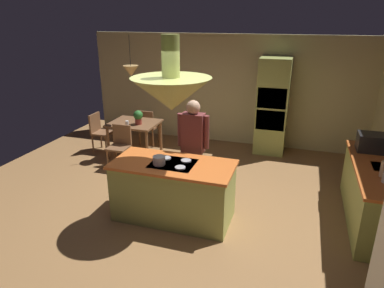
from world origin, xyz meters
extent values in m
plane|color=#9E7042|center=(0.00, 0.00, 0.00)|extent=(8.16, 8.16, 0.00)
cube|color=beige|center=(0.00, 3.45, 1.27)|extent=(6.80, 0.10, 2.55)
cube|color=#A8B259|center=(0.00, -0.20, 0.43)|extent=(1.74, 0.81, 0.86)
cube|color=orange|center=(0.00, -0.20, 0.88)|extent=(1.80, 0.87, 0.04)
cube|color=black|center=(0.00, -0.20, 0.90)|extent=(0.64, 0.52, 0.01)
cylinder|color=#B2B2B7|center=(-0.16, -0.33, 0.91)|extent=(0.15, 0.15, 0.02)
cylinder|color=#B2B2B7|center=(0.16, -0.33, 0.91)|extent=(0.15, 0.15, 0.02)
cylinder|color=#B2B2B7|center=(-0.16, -0.07, 0.91)|extent=(0.15, 0.15, 0.02)
cylinder|color=#B2B2B7|center=(0.16, -0.07, 0.91)|extent=(0.15, 0.15, 0.02)
cube|color=#A8B259|center=(2.84, 0.60, 0.43)|extent=(0.62, 2.12, 0.86)
cube|color=orange|center=(2.84, 0.60, 0.88)|extent=(0.66, 2.16, 0.04)
cube|color=#A8B259|center=(1.10, 3.05, 1.05)|extent=(0.66, 0.62, 2.10)
cube|color=black|center=(1.10, 2.76, 1.30)|extent=(0.60, 0.04, 0.44)
cube|color=black|center=(1.10, 2.76, 0.82)|extent=(0.60, 0.04, 0.44)
cube|color=brown|center=(-1.70, 1.90, 0.74)|extent=(1.03, 0.86, 0.04)
cylinder|color=brown|center=(-2.15, 1.53, 0.36)|extent=(0.06, 0.06, 0.72)
cylinder|color=brown|center=(-1.25, 1.53, 0.36)|extent=(0.06, 0.06, 0.72)
cylinder|color=brown|center=(-2.15, 2.27, 0.36)|extent=(0.06, 0.06, 0.72)
cylinder|color=brown|center=(-1.25, 2.27, 0.36)|extent=(0.06, 0.06, 0.72)
cylinder|color=tan|center=(0.00, 0.50, 0.42)|extent=(0.14, 0.14, 0.83)
cylinder|color=tan|center=(0.18, 0.50, 0.42)|extent=(0.14, 0.14, 0.83)
cube|color=brown|center=(0.09, 0.50, 1.15)|extent=(0.36, 0.22, 0.64)
cylinder|color=brown|center=(-0.13, 0.50, 1.19)|extent=(0.09, 0.09, 0.55)
cylinder|color=brown|center=(0.31, 0.50, 1.19)|extent=(0.09, 0.09, 0.55)
sphere|color=tan|center=(0.09, 0.50, 1.58)|extent=(0.23, 0.23, 0.23)
cone|color=#A8B259|center=(0.00, -0.20, 1.93)|extent=(1.10, 1.10, 0.45)
cylinder|color=#A8B259|center=(0.00, -0.20, 2.43)|extent=(0.24, 0.24, 0.55)
cone|color=#E0B266|center=(-1.70, 1.90, 1.86)|extent=(0.32, 0.32, 0.22)
cylinder|color=black|center=(-1.70, 1.90, 2.27)|extent=(0.01, 0.01, 0.60)
cube|color=brown|center=(-1.70, 1.17, 0.44)|extent=(0.40, 0.40, 0.04)
cube|color=brown|center=(-1.70, 1.35, 0.66)|extent=(0.40, 0.04, 0.42)
cylinder|color=brown|center=(-1.87, 1.00, 0.21)|extent=(0.04, 0.04, 0.43)
cylinder|color=brown|center=(-1.53, 1.00, 0.21)|extent=(0.04, 0.04, 0.43)
cylinder|color=brown|center=(-1.87, 1.34, 0.21)|extent=(0.04, 0.04, 0.43)
cylinder|color=brown|center=(-1.53, 1.34, 0.21)|extent=(0.04, 0.04, 0.43)
cube|color=brown|center=(-1.70, 2.63, 0.44)|extent=(0.40, 0.40, 0.04)
cube|color=brown|center=(-1.70, 2.45, 0.66)|extent=(0.40, 0.04, 0.42)
cylinder|color=brown|center=(-1.53, 2.80, 0.21)|extent=(0.04, 0.04, 0.43)
cylinder|color=brown|center=(-1.87, 2.80, 0.21)|extent=(0.04, 0.04, 0.43)
cylinder|color=brown|center=(-1.53, 2.46, 0.21)|extent=(0.04, 0.04, 0.43)
cylinder|color=brown|center=(-1.87, 2.46, 0.21)|extent=(0.04, 0.04, 0.43)
cube|color=brown|center=(-2.51, 1.90, 0.44)|extent=(0.40, 0.40, 0.04)
cube|color=brown|center=(-2.69, 1.90, 0.66)|extent=(0.04, 0.40, 0.42)
cylinder|color=brown|center=(-2.34, 1.73, 0.21)|extent=(0.04, 0.04, 0.43)
cylinder|color=brown|center=(-2.34, 2.07, 0.21)|extent=(0.04, 0.04, 0.43)
cylinder|color=brown|center=(-2.68, 1.73, 0.21)|extent=(0.04, 0.04, 0.43)
cylinder|color=brown|center=(-2.68, 2.07, 0.21)|extent=(0.04, 0.04, 0.43)
cylinder|color=#99382D|center=(-1.55, 1.81, 0.82)|extent=(0.14, 0.14, 0.12)
sphere|color=#2D722D|center=(-1.55, 1.81, 0.96)|extent=(0.20, 0.20, 0.20)
cylinder|color=white|center=(-1.75, 1.69, 0.81)|extent=(0.07, 0.07, 0.09)
cube|color=#232326|center=(2.84, 1.24, 1.04)|extent=(0.46, 0.36, 0.28)
cylinder|color=#B2B2B7|center=(-0.16, -0.33, 0.98)|extent=(0.18, 0.18, 0.12)
camera|label=1|loc=(1.68, -4.48, 2.92)|focal=32.11mm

